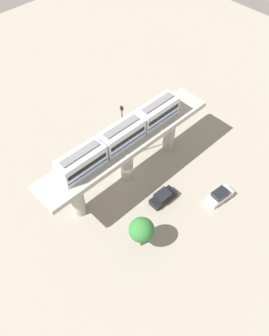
{
  "coord_description": "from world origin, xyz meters",
  "views": [
    {
      "loc": [
        -26.04,
        23.31,
        44.09
      ],
      "look_at": [
        -2.5,
        0.79,
        4.9
      ],
      "focal_mm": 38.29,
      "sensor_mm": 36.0,
      "label": 1
    }
  ],
  "objects": [
    {
      "name": "signal_post",
      "position": [
        3.4,
        -2.33,
        5.91
      ],
      "size": [
        0.44,
        0.28,
        10.77
      ],
      "color": "#4C4C51",
      "rests_on": "ground"
    },
    {
      "name": "ground_plane",
      "position": [
        0.0,
        0.0,
        0.0
      ],
      "size": [
        120.0,
        120.0,
        0.0
      ],
      "primitive_type": "plane",
      "color": "gray"
    },
    {
      "name": "parked_car_white",
      "position": [
        -12.61,
        -7.03,
        0.74
      ],
      "size": [
        2.24,
        4.37,
        1.76
      ],
      "rotation": [
        0.0,
        0.0,
        -0.11
      ],
      "color": "white",
      "rests_on": "ground"
    },
    {
      "name": "viaduct",
      "position": [
        0.0,
        0.0,
        6.14
      ],
      "size": [
        5.2,
        28.85,
        8.17
      ],
      "color": "#A8A59E",
      "rests_on": "ground"
    },
    {
      "name": "parked_car_black",
      "position": [
        -6.94,
        -0.77,
        0.74
      ],
      "size": [
        1.9,
        4.24,
        1.76
      ],
      "rotation": [
        0.0,
        0.0,
        -0.02
      ],
      "color": "black",
      "rests_on": "ground"
    },
    {
      "name": "tree_near_viaduct",
      "position": [
        -9.95,
        6.66,
        3.85
      ],
      "size": [
        3.36,
        3.36,
        5.55
      ],
      "color": "brown",
      "rests_on": "ground"
    },
    {
      "name": "train",
      "position": [
        0.0,
        0.79,
        9.7
      ],
      "size": [
        2.64,
        20.5,
        3.24
      ],
      "color": "silver",
      "rests_on": "viaduct"
    }
  ]
}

